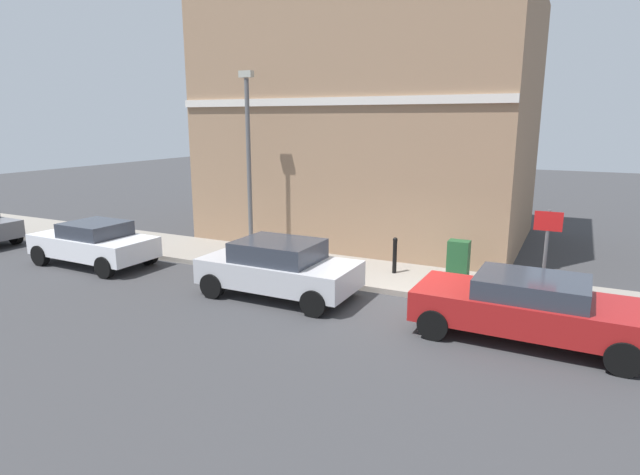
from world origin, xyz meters
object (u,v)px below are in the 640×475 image
object	(u,v)px
bollard_near_cabinet	(395,254)
lamppost	(249,156)
utility_cabinet	(458,263)
car_silver	(279,267)
street_sign	(546,244)
car_red	(528,306)
car_white	(94,243)

from	to	relation	value
bollard_near_cabinet	lamppost	bearing A→B (deg)	89.99
utility_cabinet	lamppost	world-z (taller)	lamppost
car_silver	street_sign	world-z (taller)	street_sign
utility_cabinet	bollard_near_cabinet	xyz separation A→B (m)	(0.10, 1.80, 0.02)
lamppost	car_red	bearing A→B (deg)	-108.60
car_red	car_white	bearing A→B (deg)	0.65
street_sign	bollard_near_cabinet	bearing A→B (deg)	73.20
bollard_near_cabinet	street_sign	size ratio (longest dim) A/B	0.45
car_white	utility_cabinet	xyz separation A→B (m)	(2.72, -10.56, -0.03)
car_red	bollard_near_cabinet	world-z (taller)	car_red
utility_cabinet	car_silver	bearing A→B (deg)	124.65
car_red	car_silver	bearing A→B (deg)	0.13
car_silver	utility_cabinet	bearing A→B (deg)	-145.27
car_red	utility_cabinet	size ratio (longest dim) A/B	3.94
car_red	bollard_near_cabinet	xyz separation A→B (m)	(2.92, 3.80, -0.02)
car_silver	bollard_near_cabinet	bearing A→B (deg)	-127.07
car_white	bollard_near_cabinet	bearing A→B (deg)	-160.72
car_silver	car_white	size ratio (longest dim) A/B	0.99
car_white	utility_cabinet	bearing A→B (deg)	-164.12
street_sign	car_red	bearing A→B (deg)	175.18
car_red	bollard_near_cabinet	bearing A→B (deg)	-36.41
car_red	lamppost	world-z (taller)	lamppost
car_white	street_sign	distance (m)	12.85
utility_cabinet	lamppost	xyz separation A→B (m)	(0.10, 6.66, 2.62)
street_sign	car_silver	bearing A→B (deg)	104.97
lamppost	street_sign	bearing A→B (deg)	-97.71
bollard_near_cabinet	lamppost	size ratio (longest dim) A/B	0.18
car_red	street_sign	distance (m)	1.97
bollard_near_cabinet	lamppost	xyz separation A→B (m)	(0.00, 4.86, 2.60)
car_silver	lamppost	size ratio (longest dim) A/B	0.70
car_white	street_sign	bearing A→B (deg)	-171.26
car_white	street_sign	size ratio (longest dim) A/B	1.74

